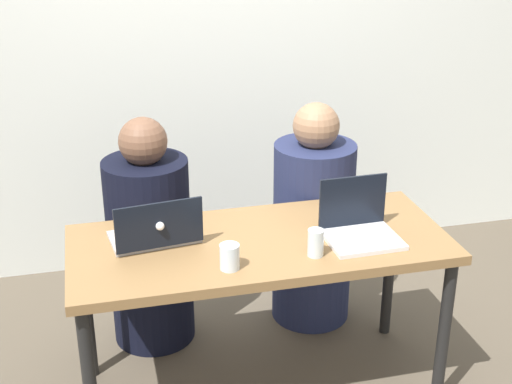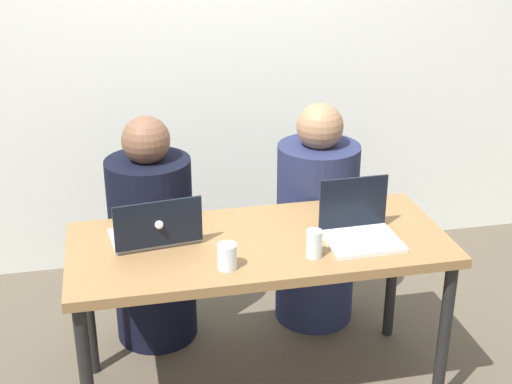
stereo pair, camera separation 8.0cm
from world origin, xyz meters
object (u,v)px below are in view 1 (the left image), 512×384
Objects in this scene: person_on_left at (150,245)px; person_on_right at (313,226)px; laptop_front_right at (359,226)px; laptop_back_left at (156,233)px; water_glass_right at (316,244)px; water_glass_left at (230,258)px.

person_on_left is 0.99× the size of person_on_right.
person_on_left is 1.02m from laptop_front_right.
person_on_left is at bearing 9.87° from person_on_right.
water_glass_right is at bearing 149.39° from laptop_back_left.
person_on_right is at bearing -158.23° from laptop_back_left.
person_on_right reaches higher than laptop_back_left.
laptop_back_left is at bearing 156.73° from water_glass_right.
water_glass_left is at bearing 61.77° from person_on_right.
person_on_right is 11.50× the size of water_glass_left.
laptop_front_right is at bearing 99.32° from person_on_right.
water_glass_right is at bearing -155.65° from laptop_front_right.
water_glass_right is (-0.22, -0.11, -0.00)m from laptop_front_right.
water_glass_left is at bearing 94.48° from person_on_left.
laptop_back_left is (-0.01, -0.44, 0.28)m from person_on_left.
water_glass_right is (-0.22, -0.69, 0.28)m from person_on_right.
laptop_front_right reaches higher than water_glass_right.
person_on_left is at bearing 129.44° from water_glass_right.
water_glass_left is (-0.56, -0.71, 0.27)m from person_on_right.
person_on_right reaches higher than laptop_front_right.
person_on_left is 0.79m from person_on_right.
laptop_back_left is (-0.79, 0.14, -0.01)m from laptop_front_right.
water_glass_right is 0.34m from water_glass_left.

